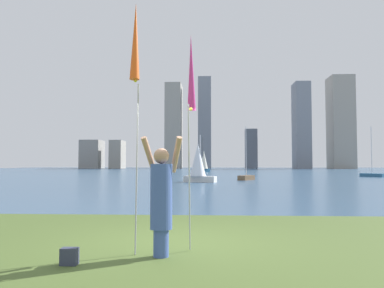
# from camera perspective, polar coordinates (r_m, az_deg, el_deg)

# --- Properties ---
(ground) EXTENTS (120.00, 138.00, 0.12)m
(ground) POSITION_cam_1_polar(r_m,az_deg,el_deg) (58.03, 2.26, -4.42)
(ground) COLOR #475B28
(person) EXTENTS (0.71, 0.52, 1.93)m
(person) POSITION_cam_1_polar(r_m,az_deg,el_deg) (6.12, -4.66, -7.96)
(person) COLOR #3F59A5
(person) RESTS_ON ground
(kite_flag_left) EXTENTS (0.16, 0.42, 4.14)m
(kite_flag_left) POSITION_cam_1_polar(r_m,az_deg,el_deg) (6.44, -8.56, 14.32)
(kite_flag_left) COLOR #B2B2B7
(kite_flag_left) RESTS_ON ground
(kite_flag_right) EXTENTS (0.16, 1.10, 3.81)m
(kite_flag_right) POSITION_cam_1_polar(r_m,az_deg,el_deg) (7.02, -0.12, 10.11)
(kite_flag_right) COLOR #B2B2B7
(kite_flag_right) RESTS_ON ground
(bag) EXTENTS (0.24, 0.16, 0.25)m
(bag) POSITION_cam_1_polar(r_m,az_deg,el_deg) (6.02, -18.04, -15.85)
(bag) COLOR #33384C
(bag) RESTS_ON ground
(sailboat_0) EXTENTS (2.34, 2.13, 5.69)m
(sailboat_0) POSITION_cam_1_polar(r_m,az_deg,el_deg) (61.79, 1.77, -2.56)
(sailboat_0) COLOR #2D6084
(sailboat_0) RESTS_ON ground
(sailboat_3) EXTENTS (1.61, 1.85, 4.74)m
(sailboat_3) POSITION_cam_1_polar(r_m,az_deg,el_deg) (33.39, 8.20, -4.95)
(sailboat_3) COLOR brown
(sailboat_3) RESTS_ON ground
(sailboat_4) EXTENTS (2.62, 1.61, 3.69)m
(sailboat_4) POSITION_cam_1_polar(r_m,az_deg,el_deg) (29.54, 0.96, -2.95)
(sailboat_4) COLOR silver
(sailboat_4) RESTS_ON ground
(sailboat_5) EXTENTS (2.24, 2.27, 5.48)m
(sailboat_5) POSITION_cam_1_polar(r_m,az_deg,el_deg) (45.25, 25.57, -4.14)
(sailboat_5) COLOR #2D6084
(sailboat_5) RESTS_ON ground
(skyline_tower_0) EXTENTS (5.44, 6.67, 7.87)m
(skyline_tower_0) POSITION_cam_1_polar(r_m,az_deg,el_deg) (109.71, -14.86, -1.52)
(skyline_tower_0) COLOR gray
(skyline_tower_0) RESTS_ON ground
(skyline_tower_1) EXTENTS (3.19, 6.63, 7.70)m
(skyline_tower_1) POSITION_cam_1_polar(r_m,az_deg,el_deg) (105.94, -11.20, -1.56)
(skyline_tower_1) COLOR gray
(skyline_tower_1) RESTS_ON ground
(skyline_tower_2) EXTENTS (4.28, 7.80, 23.19)m
(skyline_tower_2) POSITION_cam_1_polar(r_m,az_deg,el_deg) (104.29, -2.76, 2.67)
(skyline_tower_2) COLOR gray
(skyline_tower_2) RESTS_ON ground
(skyline_tower_3) EXTENTS (3.63, 3.62, 25.66)m
(skyline_tower_3) POSITION_cam_1_polar(r_m,az_deg,el_deg) (106.13, 1.92, 3.24)
(skyline_tower_3) COLOR gray
(skyline_tower_3) RESTS_ON ground
(skyline_tower_4) EXTENTS (3.11, 3.68, 10.78)m
(skyline_tower_4) POSITION_cam_1_polar(r_m,az_deg,el_deg) (104.57, 8.92, -0.72)
(skyline_tower_4) COLOR #565B66
(skyline_tower_4) RESTS_ON ground
(skyline_tower_5) EXTENTS (3.92, 6.13, 22.95)m
(skyline_tower_5) POSITION_cam_1_polar(r_m,az_deg,el_deg) (104.98, 16.21, 2.68)
(skyline_tower_5) COLOR gray
(skyline_tower_5) RESTS_ON ground
(skyline_tower_6) EXTENTS (5.83, 6.55, 24.46)m
(skyline_tower_6) POSITION_cam_1_polar(r_m,az_deg,el_deg) (107.59, 21.55, 3.04)
(skyline_tower_6) COLOR gray
(skyline_tower_6) RESTS_ON ground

